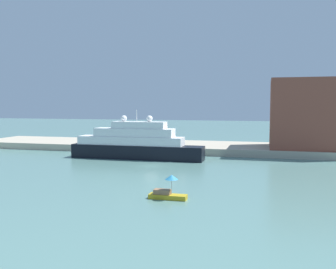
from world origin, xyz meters
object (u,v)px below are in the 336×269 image
Objects in this scene: person_figure at (139,143)px; small_motorboat at (168,191)px; harbor_building at (308,114)px; large_yacht at (135,144)px; mooring_bollard at (168,146)px; parked_car at (121,141)px.

small_motorboat is at bearing -66.16° from person_figure.
harbor_building reaches higher than person_figure.
small_motorboat is at bearing -63.42° from large_yacht.
large_yacht is 44.00× the size of mooring_bollard.
harbor_building is 39.58m from person_figure.
mooring_bollard is (-10.48, 39.70, 1.03)m from small_motorboat.
harbor_building is at bearing 11.53° from mooring_bollard.
mooring_bollard is (13.28, -3.43, -0.33)m from parked_car.
parked_car is 6.81× the size of mooring_bollard.
harbor_building is 10.58× the size of person_figure.
mooring_bollard is (-31.19, -6.36, -7.50)m from harbor_building.
large_yacht is 9.74m from person_figure.
parked_car is 6.62m from person_figure.
small_motorboat is 7.18× the size of mooring_bollard.
small_motorboat is (15.43, -30.84, -2.22)m from large_yacht.
person_figure reaches higher than mooring_bollard.
mooring_bollard is at bearing -168.47° from harbor_building.
small_motorboat is 0.28× the size of harbor_building.
parked_car is at bearing 165.53° from mooring_bollard.
harbor_building is 3.73× the size of parked_car.
parked_car is (-44.47, -2.93, -7.18)m from harbor_building.
small_motorboat is at bearing -61.15° from parked_car.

